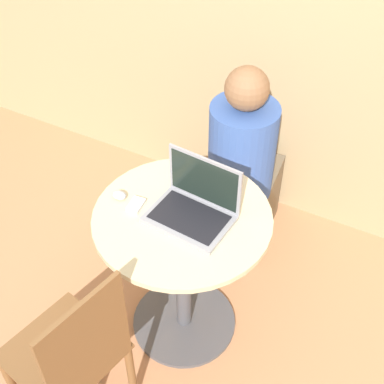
{
  "coord_description": "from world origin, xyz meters",
  "views": [
    {
      "loc": [
        0.74,
        -1.33,
        2.34
      ],
      "look_at": [
        0.02,
        0.05,
        0.87
      ],
      "focal_mm": 50.0,
      "sensor_mm": 36.0,
      "label": 1
    }
  ],
  "objects_px": {
    "laptop": "(194,205)",
    "chair_empty": "(74,357)",
    "person_seated": "(243,175)",
    "cell_phone": "(136,205)"
  },
  "relations": [
    {
      "from": "cell_phone",
      "to": "laptop",
      "type": "bearing_deg",
      "value": 16.39
    },
    {
      "from": "laptop",
      "to": "chair_empty",
      "type": "xyz_separation_m",
      "value": [
        -0.2,
        -0.63,
        -0.36
      ]
    },
    {
      "from": "chair_empty",
      "to": "person_seated",
      "type": "distance_m",
      "value": 1.27
    },
    {
      "from": "laptop",
      "to": "person_seated",
      "type": "relative_size",
      "value": 0.31
    },
    {
      "from": "chair_empty",
      "to": "person_seated",
      "type": "bearing_deg",
      "value": 82.77
    },
    {
      "from": "laptop",
      "to": "cell_phone",
      "type": "relative_size",
      "value": 3.81
    },
    {
      "from": "cell_phone",
      "to": "chair_empty",
      "type": "height_order",
      "value": "chair_empty"
    },
    {
      "from": "cell_phone",
      "to": "chair_empty",
      "type": "bearing_deg",
      "value": -85.97
    },
    {
      "from": "person_seated",
      "to": "laptop",
      "type": "bearing_deg",
      "value": -86.53
    },
    {
      "from": "cell_phone",
      "to": "chair_empty",
      "type": "distance_m",
      "value": 0.64
    }
  ]
}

